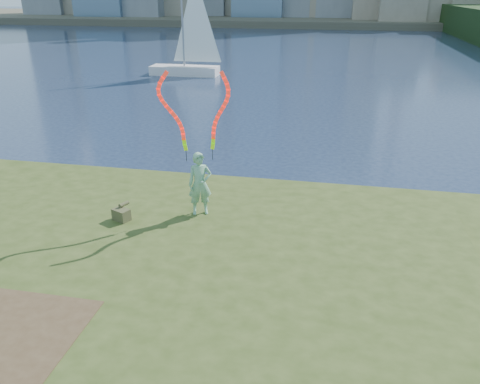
# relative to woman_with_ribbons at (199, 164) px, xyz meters

# --- Properties ---
(ground) EXTENTS (320.00, 320.00, 0.00)m
(ground) POSITION_rel_woman_with_ribbons_xyz_m (-0.19, -2.48, -2.20)
(ground) COLOR #1A2742
(ground) RESTS_ON ground
(grassy_knoll) EXTENTS (20.00, 18.00, 0.80)m
(grassy_knoll) POSITION_rel_woman_with_ribbons_xyz_m (-0.19, -4.78, -1.86)
(grassy_knoll) COLOR #344217
(grassy_knoll) RESTS_ON ground
(far_shore) EXTENTS (320.00, 40.00, 1.20)m
(far_shore) POSITION_rel_woman_with_ribbons_xyz_m (-0.19, 92.52, -1.60)
(far_shore) COLOR #4F4A3A
(far_shore) RESTS_ON ground
(woman_with_ribbons) EXTENTS (1.96, 0.79, 4.08)m
(woman_with_ribbons) POSITION_rel_woman_with_ribbons_xyz_m (0.00, 0.00, 0.00)
(woman_with_ribbons) COLOR #1A783F
(woman_with_ribbons) RESTS_ON grassy_knoll
(canvas_bag) EXTENTS (0.52, 0.58, 0.42)m
(canvas_bag) POSITION_rel_woman_with_ribbons_xyz_m (-1.93, -0.82, -1.23)
(canvas_bag) COLOR #404323
(canvas_bag) RESTS_ON grassy_knoll
(sailboat) EXTENTS (5.73, 1.75, 8.69)m
(sailboat) POSITION_rel_woman_with_ribbons_xyz_m (-8.15, 25.48, -0.70)
(sailboat) COLOR silver
(sailboat) RESTS_ON ground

